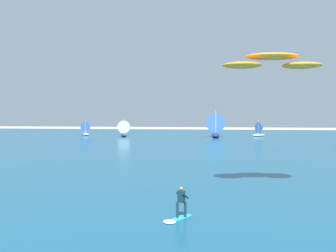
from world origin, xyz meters
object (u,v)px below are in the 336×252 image
sailboat_far_right (123,128)px  kitesurfer (179,208)px  sailboat_far_left (216,125)px  sailboat_heeled_over (260,129)px  sailboat_outermost (84,128)px  kite (272,62)px

sailboat_far_right → kitesurfer: bearing=-74.4°
kitesurfer → sailboat_far_right: size_ratio=0.50×
sailboat_far_left → kitesurfer: bearing=-94.9°
sailboat_heeled_over → sailboat_outermost: sailboat_heeled_over is taller
kitesurfer → sailboat_far_right: (-15.11, 54.18, 1.16)m
kitesurfer → sailboat_far_left: 54.34m
sailboat_far_right → kite: bearing=-66.1°
sailboat_heeled_over → sailboat_far_left: bearing=-164.1°
kite → sailboat_far_left: (-1.39, 47.63, -6.42)m
sailboat_far_right → sailboat_far_left: bearing=-0.2°
kitesurfer → sailboat_far_left: sailboat_far_left is taller
kitesurfer → sailboat_outermost: size_ratio=0.56×
kite → sailboat_far_left: bearing=91.7°
kite → sailboat_heeled_over: 51.62m
kitesurfer → kite: kite is taller
sailboat_heeled_over → sailboat_outermost: bearing=-179.6°
sailboat_far_left → sailboat_outermost: (-29.21, 2.50, -1.01)m
sailboat_far_right → sailboat_far_left: size_ratio=0.68×
sailboat_far_left → sailboat_heeled_over: size_ratio=1.62×
kitesurfer → sailboat_heeled_over: 58.67m
sailboat_heeled_over → sailboat_outermost: size_ratio=1.02×
kitesurfer → sailboat_heeled_over: size_ratio=0.55×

